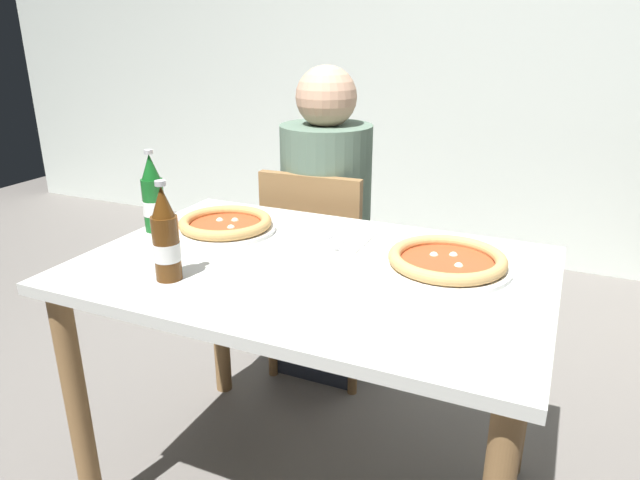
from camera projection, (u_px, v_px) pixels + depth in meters
back_wall_tiled at (477, 34)px, 3.18m from camera, size 7.00×0.10×2.60m
dining_table_main at (312, 303)px, 1.53m from camera, size 1.20×0.80×0.75m
chair_behind_table at (321, 262)px, 2.20m from camera, size 0.41×0.41×0.85m
diner_seated at (326, 233)px, 2.20m from camera, size 0.34×0.34×1.21m
pizza_margherita_near at (226, 224)px, 1.72m from camera, size 0.30×0.30×0.04m
pizza_marinara_far at (447, 261)px, 1.45m from camera, size 0.33×0.33×0.04m
beer_bottle_left at (153, 197)px, 1.70m from camera, size 0.07×0.07×0.25m
beer_bottle_center at (166, 239)px, 1.36m from camera, size 0.07×0.07×0.25m
napkin_with_cutlery at (338, 238)px, 1.67m from camera, size 0.18×0.19×0.01m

